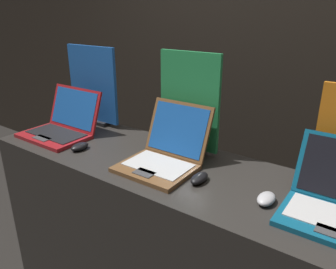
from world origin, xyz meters
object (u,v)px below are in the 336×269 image
object	(u,v)px
laptop_front	(62,125)
promo_stand_front	(93,88)
mouse_middle	(199,178)
promo_stand_middle	(189,105)
mouse_front	(80,147)
laptop_middle	(164,152)
mouse_back	(266,199)

from	to	relation	value
laptop_front	promo_stand_front	bearing A→B (deg)	90.00
mouse_middle	promo_stand_middle	size ratio (longest dim) A/B	0.22
mouse_front	laptop_middle	xyz separation A→B (m)	(0.46, 0.11, 0.05)
mouse_front	laptop_middle	distance (m)	0.48
laptop_middle	laptop_front	bearing A→B (deg)	-178.28
mouse_middle	laptop_middle	bearing A→B (deg)	167.09
promo_stand_front	mouse_back	xyz separation A→B (m)	(1.22, -0.28, -0.21)
laptop_front	mouse_front	bearing A→B (deg)	-19.84
promo_stand_front	mouse_back	distance (m)	1.27
mouse_middle	laptop_front	bearing A→B (deg)	178.26
laptop_front	promo_stand_front	size ratio (longest dim) A/B	0.80
promo_stand_middle	promo_stand_front	bearing A→B (deg)	177.61
mouse_front	mouse_back	bearing A→B (deg)	4.12
mouse_middle	promo_stand_front	bearing A→B (deg)	163.02
laptop_front	mouse_middle	size ratio (longest dim) A/B	3.56
laptop_front	promo_stand_front	xyz separation A→B (m)	(0.00, 0.26, 0.17)
promo_stand_middle	laptop_front	bearing A→B (deg)	-162.43
promo_stand_middle	mouse_back	size ratio (longest dim) A/B	4.94
laptop_front	promo_stand_middle	distance (m)	0.77
laptop_middle	mouse_middle	distance (m)	0.23
laptop_front	mouse_middle	distance (m)	0.94
mouse_front	laptop_front	bearing A→B (deg)	160.16
promo_stand_front	promo_stand_middle	size ratio (longest dim) A/B	0.96
laptop_front	mouse_middle	world-z (taller)	laptop_front
mouse_back	mouse_front	bearing A→B (deg)	-175.88
laptop_middle	promo_stand_middle	distance (m)	0.27
laptop_middle	mouse_back	world-z (taller)	laptop_middle
mouse_middle	promo_stand_middle	world-z (taller)	promo_stand_middle
laptop_front	laptop_middle	world-z (taller)	laptop_middle
mouse_middle	mouse_back	world-z (taller)	same
mouse_front	promo_stand_front	bearing A→B (deg)	126.14
mouse_back	promo_stand_middle	bearing A→B (deg)	153.72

